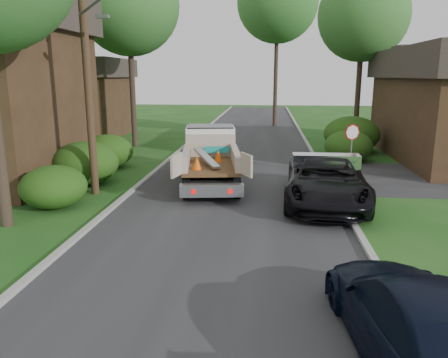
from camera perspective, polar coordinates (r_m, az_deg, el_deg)
ground at (r=12.33m, az=-0.89°, el=-8.64°), size 120.00×120.00×0.00m
road at (r=21.89m, az=2.07°, el=1.17°), size 8.00×90.00×0.02m
curb_left at (r=22.50m, az=-8.41°, el=1.52°), size 0.20×90.00×0.12m
curb_right at (r=22.02m, az=12.78°, el=1.07°), size 0.20×90.00×0.12m
stop_sign at (r=20.92m, az=16.35°, el=5.01°), size 0.71×0.32×2.48m
utility_pole at (r=17.70m, az=-17.51°, el=14.55°), size 2.42×1.25×10.00m
house_left_far at (r=36.53m, az=-18.60°, el=10.21°), size 7.56×7.56×6.00m
hedge_left_a at (r=16.66m, az=-21.36°, el=-0.96°), size 2.34×2.34×1.53m
hedge_left_b at (r=19.84m, az=-17.68°, el=2.01°), size 2.86×2.86×1.87m
hedge_left_c at (r=23.15m, az=-14.99°, el=3.53°), size 2.60×2.60×1.70m
hedge_right_a at (r=25.05m, az=15.93°, el=4.19°), size 2.60×2.60×1.70m
hedge_right_b at (r=28.07m, az=16.32°, el=5.62°), size 3.38×3.38×2.21m
tree_left_far at (r=30.01m, az=-12.37°, el=21.42°), size 6.40×6.40×12.20m
tree_right_far at (r=32.20m, az=17.73°, el=19.64°), size 6.00×6.00×11.50m
tree_center_far at (r=41.85m, az=7.02°, el=22.00°), size 7.20×7.20×14.60m
flatbed_truck at (r=19.48m, az=-1.76°, el=3.47°), size 3.39×6.49×2.35m
black_pickup at (r=16.45m, az=13.22°, el=-0.20°), size 3.40×6.46×1.73m
navy_suv at (r=8.14m, az=23.68°, el=-16.38°), size 2.54×5.24×1.47m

